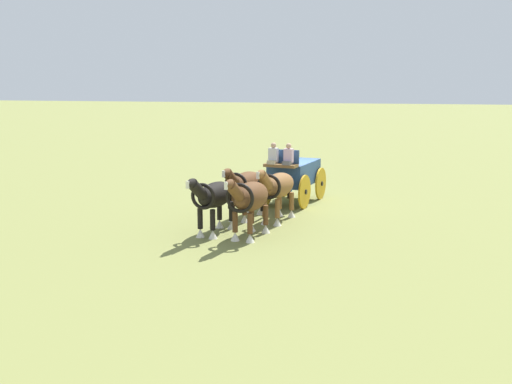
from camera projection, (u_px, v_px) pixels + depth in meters
The scene contains 6 objects.
ground_plane at pixel (294, 202), 26.77m from camera, with size 220.00×220.00×0.00m, color olive.
show_wagon at pixel (293, 174), 26.39m from camera, with size 5.89×2.39×2.72m.
draft_horse_rear_near at pixel (277, 187), 22.89m from camera, with size 3.19×1.28×2.17m.
draft_horse_rear_off at pixel (245, 185), 23.39m from camera, with size 3.18×1.27×2.14m.
draft_horse_lead_near at pixel (249, 199), 20.54m from camera, with size 2.98×1.31×2.21m.
draft_horse_lead_off at pixel (214, 197), 21.03m from camera, with size 3.11×1.23×2.16m.
Camera 1 is at (25.97, 4.12, 5.26)m, focal length 43.45 mm.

